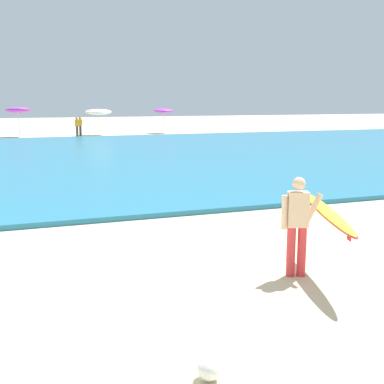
# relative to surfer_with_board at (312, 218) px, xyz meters

# --- Properties ---
(ground_plane) EXTENTS (160.00, 160.00, 0.00)m
(ground_plane) POSITION_rel_surfer_with_board_xyz_m (-3.25, -0.31, -1.03)
(ground_plane) COLOR beige
(sea) EXTENTS (120.00, 28.00, 0.14)m
(sea) POSITION_rel_surfer_with_board_xyz_m (-3.25, 18.94, -0.96)
(sea) COLOR teal
(sea) RESTS_ON ground
(surfer_with_board) EXTENTS (1.31, 2.76, 1.73)m
(surfer_with_board) POSITION_rel_surfer_with_board_xyz_m (0.00, 0.00, 0.00)
(surfer_with_board) COLOR red
(surfer_with_board) RESTS_ON ground
(beach_umbrella_2) EXTENTS (1.97, 2.00, 2.46)m
(beach_umbrella_2) POSITION_rel_surfer_with_board_xyz_m (-4.17, 35.95, 1.13)
(beach_umbrella_2) COLOR beige
(beach_umbrella_2) RESTS_ON ground
(beach_umbrella_3) EXTENTS (2.23, 2.25, 2.24)m
(beach_umbrella_3) POSITION_rel_surfer_with_board_xyz_m (2.30, 35.87, 0.92)
(beach_umbrella_3) COLOR beige
(beach_umbrella_3) RESTS_ON ground
(beach_umbrella_4) EXTENTS (1.73, 1.74, 2.24)m
(beach_umbrella_4) POSITION_rel_surfer_with_board_xyz_m (8.26, 36.44, 0.97)
(beach_umbrella_4) COLOR beige
(beach_umbrella_4) RESTS_ON ground
(beachgoer_near_row_mid) EXTENTS (0.32, 0.20, 1.58)m
(beachgoer_near_row_mid) POSITION_rel_surfer_with_board_xyz_m (0.32, 34.80, -0.19)
(beachgoer_near_row_mid) COLOR #383842
(beachgoer_near_row_mid) RESTS_ON ground
(beachgoer_near_row_right) EXTENTS (0.32, 0.20, 1.58)m
(beachgoer_near_row_right) POSITION_rel_surfer_with_board_xyz_m (0.69, 35.62, -0.19)
(beachgoer_near_row_right) COLOR #383842
(beachgoer_near_row_right) RESTS_ON ground
(beach_ball) EXTENTS (0.26, 0.26, 0.26)m
(beach_ball) POSITION_rel_surfer_with_board_xyz_m (-2.84, -2.42, -0.90)
(beach_ball) COLOR white
(beach_ball) RESTS_ON ground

